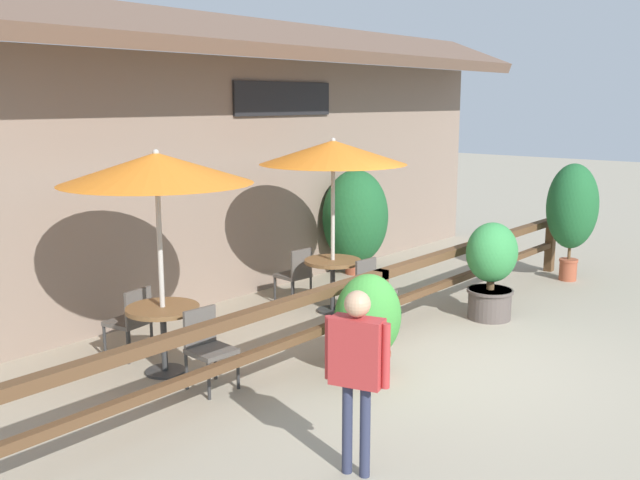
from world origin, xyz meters
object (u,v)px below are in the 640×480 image
at_px(chair_near_streetside, 208,345).
at_px(potted_plant_corner_fern, 368,322).
at_px(chair_near_wallside, 131,319).
at_px(dining_table_near, 163,321).
at_px(chair_middle_streetside, 373,287).
at_px(potted_plant_entrance_palm, 572,208).
at_px(patio_umbrella_near, 156,169).
at_px(dining_table_middle, 333,271).
at_px(chair_middle_wallside, 296,273).
at_px(potted_plant_broad_leaf, 491,266).
at_px(patio_umbrella_middle, 333,153).
at_px(potted_plant_tall_tropical, 355,218).
at_px(pedestrian, 357,359).

height_order(chair_near_streetside, potted_plant_corner_fern, potted_plant_corner_fern).
relative_size(chair_near_wallside, potted_plant_corner_fern, 0.74).
distance_m(dining_table_near, chair_middle_streetside, 3.11).
bearing_deg(chair_middle_streetside, potted_plant_entrance_palm, -12.78).
relative_size(patio_umbrella_near, chair_near_wallside, 2.94).
relative_size(chair_near_wallside, dining_table_middle, 1.05).
relative_size(dining_table_near, chair_near_wallside, 0.96).
bearing_deg(potted_plant_corner_fern, chair_middle_wallside, 57.53).
bearing_deg(potted_plant_broad_leaf, chair_near_wallside, 148.81).
relative_size(patio_umbrella_middle, potted_plant_broad_leaf, 1.83).
height_order(chair_near_streetside, chair_middle_wallside, same).
bearing_deg(chair_middle_wallside, chair_near_wallside, 5.46).
bearing_deg(dining_table_near, potted_plant_tall_tropical, 13.60).
bearing_deg(potted_plant_corner_fern, patio_umbrella_near, 128.10).
relative_size(chair_middle_wallside, potted_plant_broad_leaf, 0.62).
bearing_deg(potted_plant_corner_fern, dining_table_near, 128.10).
distance_m(chair_near_wallside, pedestrian, 3.70).
distance_m(patio_umbrella_near, potted_plant_corner_fern, 2.79).
height_order(chair_middle_wallside, potted_plant_broad_leaf, potted_plant_broad_leaf).
relative_size(chair_middle_streetside, potted_plant_tall_tropical, 0.46).
height_order(potted_plant_corner_fern, pedestrian, pedestrian).
xyz_separation_m(chair_middle_wallside, pedestrian, (-3.35, -3.70, 0.52)).
bearing_deg(potted_plant_tall_tropical, chair_near_streetside, -159.12).
relative_size(chair_near_streetside, chair_middle_streetside, 1.00).
bearing_deg(patio_umbrella_middle, potted_plant_broad_leaf, -58.43).
xyz_separation_m(chair_middle_wallside, potted_plant_tall_tropical, (2.05, 0.47, 0.52)).
height_order(chair_middle_streetside, potted_plant_broad_leaf, potted_plant_broad_leaf).
bearing_deg(dining_table_near, patio_umbrella_middle, 1.34).
xyz_separation_m(dining_table_near, chair_middle_wallside, (2.98, 0.75, -0.13)).
xyz_separation_m(patio_umbrella_near, potted_plant_corner_fern, (1.38, -1.76, -1.66)).
xyz_separation_m(patio_umbrella_middle, chair_middle_wallside, (-0.03, 0.68, -1.80)).
height_order(chair_near_wallside, pedestrian, pedestrian).
height_order(chair_middle_wallside, pedestrian, pedestrian).
xyz_separation_m(chair_near_wallside, chair_middle_wallside, (2.92, 0.06, 0.00)).
bearing_deg(dining_table_middle, patio_umbrella_near, -178.66).
distance_m(patio_umbrella_near, patio_umbrella_middle, 3.02).
relative_size(chair_near_streetside, potted_plant_broad_leaf, 0.62).
bearing_deg(chair_near_wallside, potted_plant_entrance_palm, 150.93).
distance_m(patio_umbrella_middle, potted_plant_corner_fern, 2.96).
bearing_deg(chair_middle_wallside, potted_plant_broad_leaf, 119.08).
distance_m(dining_table_middle, potted_plant_broad_leaf, 2.20).
relative_size(dining_table_near, pedestrian, 0.52).
xyz_separation_m(dining_table_near, chair_middle_streetside, (3.05, -0.61, -0.13)).
relative_size(potted_plant_corner_fern, potted_plant_tall_tropical, 0.63).
relative_size(chair_middle_streetside, pedestrian, 0.55).
relative_size(potted_plant_entrance_palm, potted_plant_tall_tropical, 1.08).
bearing_deg(patio_umbrella_near, potted_plant_corner_fern, -51.90).
distance_m(patio_umbrella_middle, dining_table_middle, 1.67).
xyz_separation_m(patio_umbrella_near, dining_table_near, (0.00, -0.00, -1.67)).
height_order(potted_plant_tall_tropical, pedestrian, potted_plant_tall_tropical).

